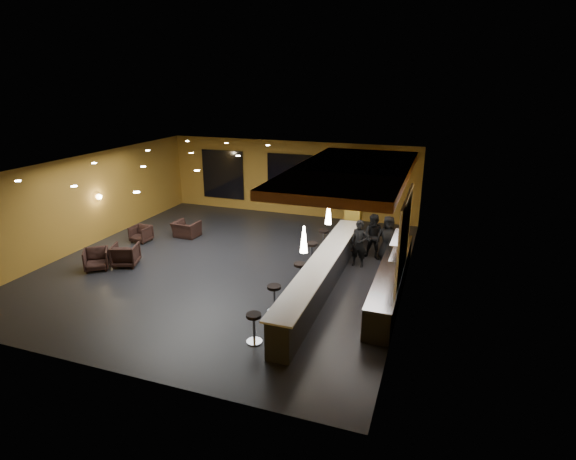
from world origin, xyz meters
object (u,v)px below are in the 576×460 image
(bar_stool_2, at_px, (300,272))
(bar_stool_4, at_px, (324,237))
(prep_counter, at_px, (391,280))
(column, at_px, (354,199))
(armchair_c, at_px, (141,234))
(bar_counter, at_px, (323,275))
(bar_stool_1, at_px, (274,295))
(pendant_1, at_px, (329,213))
(staff_b, at_px, (374,237))
(bar_stool_3, at_px, (311,251))
(pendant_0, at_px, (304,239))
(staff_a, at_px, (359,244))
(staff_c, at_px, (388,238))
(bar_stool_0, at_px, (254,324))
(armchair_b, at_px, (125,255))
(armchair_d, at_px, (186,229))
(armchair_a, at_px, (96,259))
(pendant_2, at_px, (346,194))

(bar_stool_2, bearing_deg, bar_stool_4, 92.36)
(prep_counter, relative_size, column, 1.71)
(column, height_order, armchair_c, column)
(bar_counter, xyz_separation_m, bar_stool_1, (-0.92, -1.75, 0.01))
(pendant_1, relative_size, bar_stool_1, 0.88)
(staff_b, height_order, bar_stool_3, staff_b)
(pendant_0, relative_size, bar_stool_4, 0.89)
(staff_a, relative_size, staff_c, 1.01)
(prep_counter, relative_size, bar_stool_0, 7.68)
(armchair_b, relative_size, bar_stool_0, 1.09)
(staff_c, xyz_separation_m, armchair_d, (-8.13, -0.19, -0.50))
(pendant_1, height_order, armchair_a, pendant_1)
(pendant_2, relative_size, bar_stool_4, 0.89)
(column, distance_m, pendant_2, 1.71)
(pendant_1, xyz_separation_m, staff_a, (0.68, 1.75, -1.52))
(pendant_1, height_order, bar_stool_1, pendant_1)
(pendant_0, xyz_separation_m, bar_stool_2, (-0.73, 2.00, -1.84))
(pendant_0, height_order, armchair_c, pendant_0)
(armchair_b, relative_size, bar_stool_3, 0.98)
(bar_stool_2, relative_size, bar_stool_3, 0.92)
(armchair_c, distance_m, bar_stool_0, 8.84)
(prep_counter, bearing_deg, bar_stool_3, 157.31)
(pendant_2, relative_size, armchair_b, 0.82)
(pendant_1, bearing_deg, bar_stool_4, 106.90)
(pendant_1, distance_m, armchair_d, 7.32)
(pendant_0, bearing_deg, armchair_a, 172.50)
(bar_stool_1, bearing_deg, pendant_1, 67.79)
(armchair_c, height_order, bar_stool_2, bar_stool_2)
(bar_stool_2, bearing_deg, bar_counter, 0.20)
(pendant_2, bearing_deg, armchair_b, -154.36)
(staff_b, height_order, bar_stool_2, staff_b)
(bar_counter, relative_size, bar_stool_2, 10.06)
(staff_b, relative_size, armchair_b, 1.97)
(bar_counter, relative_size, armchair_a, 10.05)
(column, relative_size, bar_stool_2, 4.40)
(pendant_2, height_order, armchair_c, pendant_2)
(pendant_1, height_order, armchair_b, pendant_1)
(bar_stool_4, bearing_deg, pendant_1, -73.10)
(bar_stool_3, bearing_deg, staff_b, 35.12)
(bar_counter, distance_m, pendant_2, 3.52)
(staff_b, bearing_deg, bar_stool_4, 177.10)
(prep_counter, distance_m, armchair_a, 9.82)
(bar_stool_4, bearing_deg, staff_a, -36.02)
(staff_b, bearing_deg, staff_a, -109.41)
(bar_stool_3, bearing_deg, armchair_c, 178.90)
(pendant_0, xyz_separation_m, bar_stool_0, (-0.84, -1.35, -1.85))
(staff_b, bearing_deg, bar_stool_2, -114.01)
(prep_counter, height_order, bar_stool_3, bar_stool_3)
(bar_stool_0, height_order, bar_stool_4, bar_stool_4)
(armchair_d, bearing_deg, column, -162.65)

